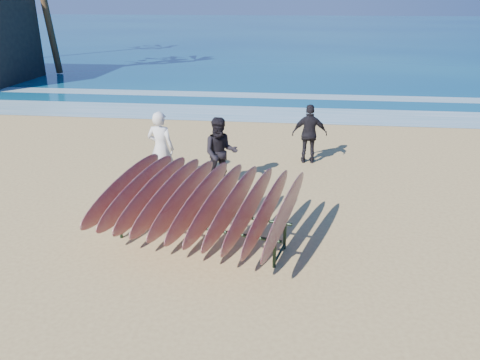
{
  "coord_description": "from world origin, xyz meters",
  "views": [
    {
      "loc": [
        0.96,
        -7.38,
        4.22
      ],
      "look_at": [
        0.0,
        0.8,
        0.95
      ],
      "focal_mm": 35.0,
      "sensor_mm": 36.0,
      "label": 1
    }
  ],
  "objects_px": {
    "person_white": "(161,149)",
    "person_dark_b": "(310,134)",
    "person_dark_a": "(221,153)",
    "surfboard_rack": "(200,200)"
  },
  "relations": [
    {
      "from": "person_white",
      "to": "person_dark_b",
      "type": "bearing_deg",
      "value": -140.46
    },
    {
      "from": "person_white",
      "to": "person_dark_a",
      "type": "distance_m",
      "value": 1.41
    },
    {
      "from": "surfboard_rack",
      "to": "person_white",
      "type": "xyz_separation_m",
      "value": [
        -1.46,
        2.74,
        0.02
      ]
    },
    {
      "from": "person_dark_b",
      "to": "person_dark_a",
      "type": "bearing_deg",
      "value": 42.32
    },
    {
      "from": "person_white",
      "to": "person_dark_a",
      "type": "height_order",
      "value": "person_white"
    },
    {
      "from": "surfboard_rack",
      "to": "person_dark_b",
      "type": "xyz_separation_m",
      "value": [
        2.02,
        4.7,
        -0.07
      ]
    },
    {
      "from": "surfboard_rack",
      "to": "person_dark_b",
      "type": "relative_size",
      "value": 2.36
    },
    {
      "from": "surfboard_rack",
      "to": "person_dark_a",
      "type": "bearing_deg",
      "value": 104.57
    },
    {
      "from": "person_white",
      "to": "person_dark_b",
      "type": "height_order",
      "value": "person_white"
    },
    {
      "from": "person_dark_b",
      "to": "person_white",
      "type": "bearing_deg",
      "value": 27.88
    }
  ]
}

